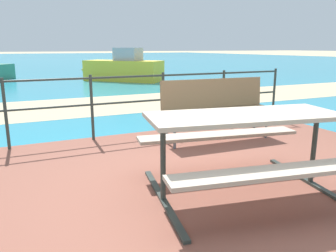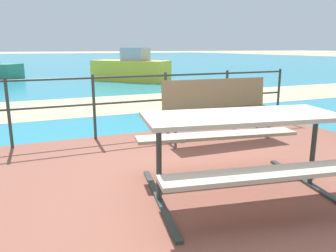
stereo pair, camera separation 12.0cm
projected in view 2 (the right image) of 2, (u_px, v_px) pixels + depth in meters
ground_plane at (208, 201)px, 3.23m from camera, size 240.00×240.00×0.00m
patio_paving at (208, 198)px, 3.23m from camera, size 6.40×5.20×0.06m
sea_water at (37, 60)px, 39.02m from camera, size 90.00×90.00×0.01m
beach_strip at (92, 106)px, 8.49m from camera, size 54.00×2.90×0.01m
picnic_table at (241, 135)px, 3.13m from camera, size 2.04×1.73×0.79m
park_bench at (218, 103)px, 5.05m from camera, size 1.74×0.49×0.92m
railing_fence at (131, 97)px, 5.28m from camera, size 5.94×0.04×0.99m
boat_near at (128, 69)px, 14.69m from camera, size 3.40×3.51×1.42m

